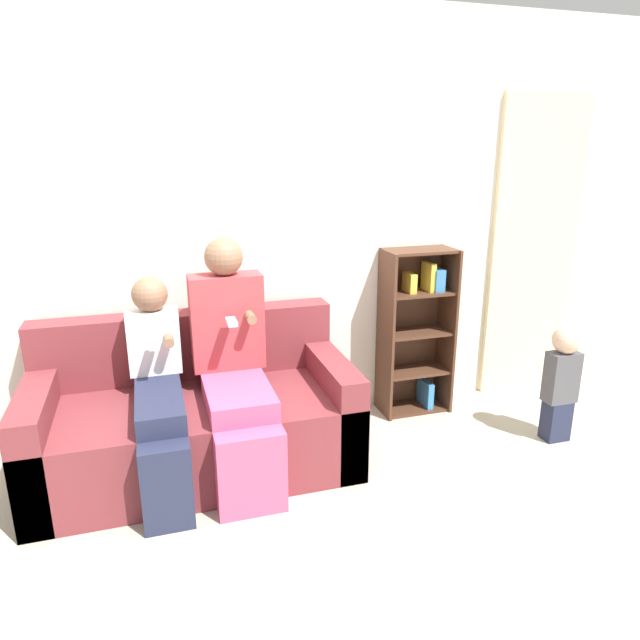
# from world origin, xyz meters

# --- Properties ---
(ground_plane) EXTENTS (14.00, 14.00, 0.00)m
(ground_plane) POSITION_xyz_m (0.00, 0.00, 0.00)
(ground_plane) COLOR #B2A893
(back_wall) EXTENTS (10.00, 0.06, 2.55)m
(back_wall) POSITION_xyz_m (0.00, 0.99, 1.27)
(back_wall) COLOR silver
(back_wall) RESTS_ON ground_plane
(curtain_panel) EXTENTS (0.67, 0.04, 2.07)m
(curtain_panel) POSITION_xyz_m (2.20, 0.94, 1.04)
(curtain_panel) COLOR beige
(curtain_panel) RESTS_ON ground_plane
(couch) EXTENTS (1.71, 0.86, 0.82)m
(couch) POSITION_xyz_m (-0.22, 0.52, 0.28)
(couch) COLOR maroon
(couch) RESTS_ON ground_plane
(adult_seated) EXTENTS (0.40, 0.79, 1.27)m
(adult_seated) POSITION_xyz_m (-0.01, 0.42, 0.65)
(adult_seated) COLOR #DB4C75
(adult_seated) RESTS_ON ground_plane
(child_seated) EXTENTS (0.28, 0.81, 1.07)m
(child_seated) POSITION_xyz_m (-0.41, 0.38, 0.55)
(child_seated) COLOR #232842
(child_seated) RESTS_ON ground_plane
(toddler_standing) EXTENTS (0.19, 0.17, 0.73)m
(toddler_standing) POSITION_xyz_m (1.91, 0.18, 0.40)
(toddler_standing) COLOR #232842
(toddler_standing) RESTS_ON ground_plane
(bookshelf) EXTENTS (0.46, 0.26, 1.11)m
(bookshelf) POSITION_xyz_m (1.27, 0.85, 0.57)
(bookshelf) COLOR #4C2D1E
(bookshelf) RESTS_ON ground_plane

